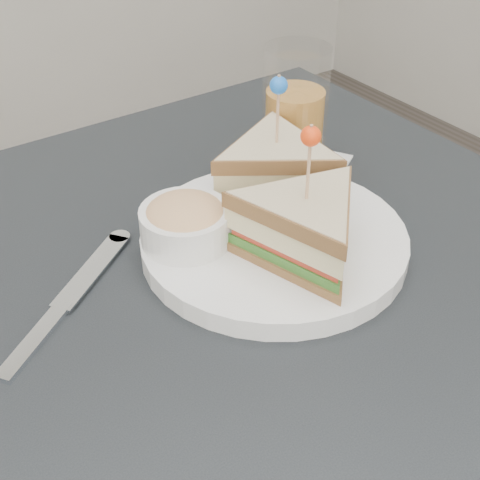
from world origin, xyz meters
The scene contains 4 objects.
table centered at (0.00, 0.00, 0.67)m, with size 0.80×0.80×0.75m.
plate_meal centered at (0.07, 0.04, 0.79)m, with size 0.33×0.33×0.16m.
cutlery_knife centered at (-0.14, 0.07, 0.75)m, with size 0.19×0.14×0.01m.
drink_set centered at (0.18, 0.15, 0.82)m, with size 0.16×0.16×0.15m.
Camera 1 is at (-0.27, -0.39, 1.16)m, focal length 50.00 mm.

